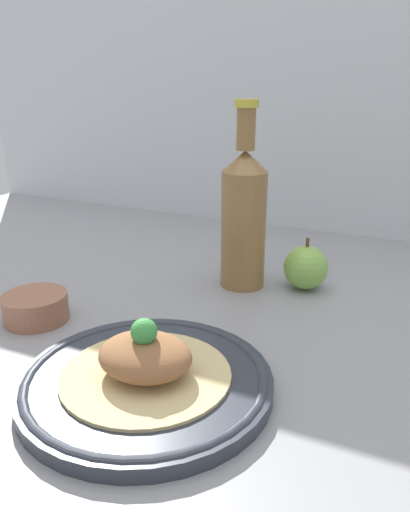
{
  "coord_description": "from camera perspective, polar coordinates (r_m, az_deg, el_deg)",
  "views": [
    {
      "loc": [
        27.29,
        -58.19,
        32.63
      ],
      "look_at": [
        0.8,
        -1.55,
        10.46
      ],
      "focal_mm": 35.0,
      "sensor_mm": 36.0,
      "label": 1
    }
  ],
  "objects": [
    {
      "name": "plated_food",
      "position": [
        0.56,
        -6.84,
        -11.69
      ],
      "size": [
        18.89,
        18.89,
        6.97
      ],
      "color": "#D6BC7F",
      "rests_on": "plate"
    },
    {
      "name": "cider_bottle",
      "position": [
        0.81,
        4.66,
        4.64
      ],
      "size": [
        7.32,
        7.32,
        29.89
      ],
      "color": "olive",
      "rests_on": "ground_plane"
    },
    {
      "name": "dipping_bowl",
      "position": [
        0.75,
        -18.79,
        -5.58
      ],
      "size": [
        9.15,
        9.15,
        3.96
      ],
      "color": "#996047",
      "rests_on": "ground_plane"
    },
    {
      "name": "apple",
      "position": [
        0.83,
        11.45,
        -1.28
      ],
      "size": [
        7.26,
        7.26,
        8.65
      ],
      "color": "#84B74C",
      "rests_on": "ground_plane"
    },
    {
      "name": "plate",
      "position": [
        0.57,
        -6.73,
        -14.0
      ],
      "size": [
        28.14,
        28.14,
        2.07
      ],
      "color": "#2D333D",
      "rests_on": "ground_plane"
    },
    {
      "name": "wall_backsplash",
      "position": [
        1.15,
        12.28,
        22.78
      ],
      "size": [
        180.0,
        3.0,
        80.0
      ],
      "color": "silver",
      "rests_on": "ground_plane"
    },
    {
      "name": "ground_plane",
      "position": [
        0.73,
        -0.05,
        -8.8
      ],
      "size": [
        180.0,
        110.0,
        4.0
      ],
      "primitive_type": "cube",
      "color": "gray"
    }
  ]
}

